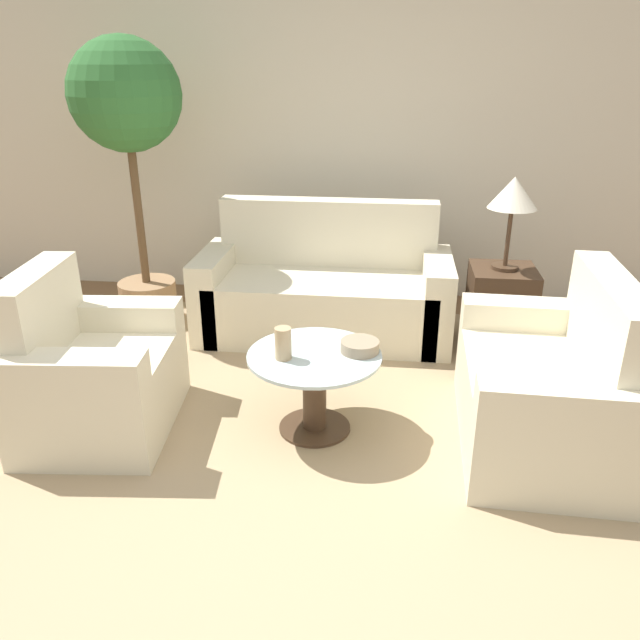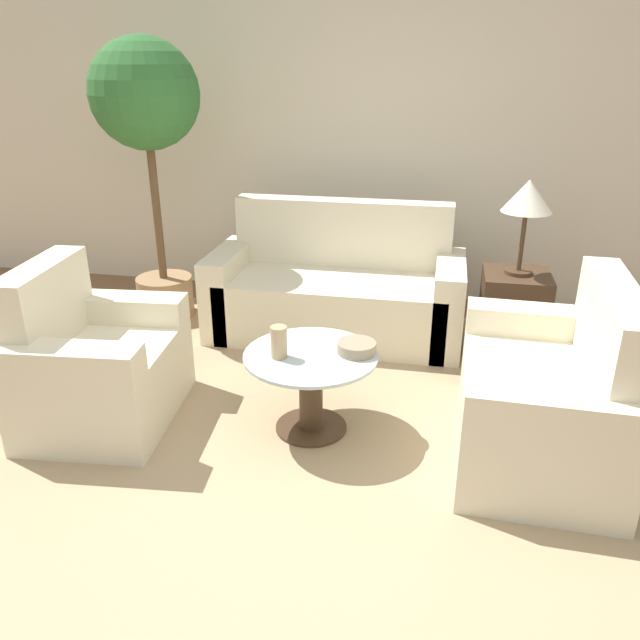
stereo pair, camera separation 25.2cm
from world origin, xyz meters
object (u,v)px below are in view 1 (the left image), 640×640
armchair (90,377)px  coffee_table (315,382)px  table_lamp (513,196)px  vase (283,343)px  bowl (360,346)px  potted_plant (128,122)px  loveseat (552,392)px  sofa_main (325,292)px

armchair → coffee_table: bearing=-90.5°
table_lamp → vase: table_lamp is taller
vase → bowl: 0.41m
table_lamp → potted_plant: potted_plant is taller
table_lamp → bowl: table_lamp is taller
loveseat → sofa_main: bearing=-133.5°
coffee_table → potted_plant: potted_plant is taller
vase → loveseat: bearing=3.9°
table_lamp → potted_plant: (-2.62, 0.17, 0.42)m
loveseat → potted_plant: (-2.71, 1.37, 1.18)m
loveseat → coffee_table: bearing=-86.9°
armchair → coffee_table: 1.22m
loveseat → table_lamp: 1.43m
vase → potted_plant: bearing=132.0°
armchair → bowl: size_ratio=4.75×
loveseat → potted_plant: 3.26m
potted_plant → bowl: (1.71, -1.34, -1.00)m
armchair → loveseat: (2.45, 0.13, 0.00)m
armchair → coffee_table: (1.21, 0.10, -0.01)m
sofa_main → bowl: (0.33, -1.31, 0.19)m
table_lamp → loveseat: bearing=-85.6°
loveseat → bowl: loveseat is taller
potted_plant → armchair: bearing=-80.1°
sofa_main → loveseat: bearing=-45.2°
table_lamp → vase: 1.91m
vase → coffee_table: bearing=23.9°
loveseat → vase: loveseat is taller
coffee_table → potted_plant: bearing=136.5°
sofa_main → vase: (-0.06, -1.44, 0.24)m
potted_plant → bowl: potted_plant is taller
sofa_main → bowl: bearing=-75.9°
armchair → potted_plant: 1.93m
table_lamp → bowl: (-0.91, -1.17, -0.58)m
sofa_main → loveseat: size_ratio=1.47×
table_lamp → bowl: 1.59m
potted_plant → vase: potted_plant is taller
sofa_main → table_lamp: bearing=-6.5°
loveseat → coffee_table: loveseat is taller
coffee_table → table_lamp: size_ratio=1.15×
potted_plant → vase: size_ratio=11.94×
potted_plant → bowl: 2.39m
armchair → loveseat: 2.45m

